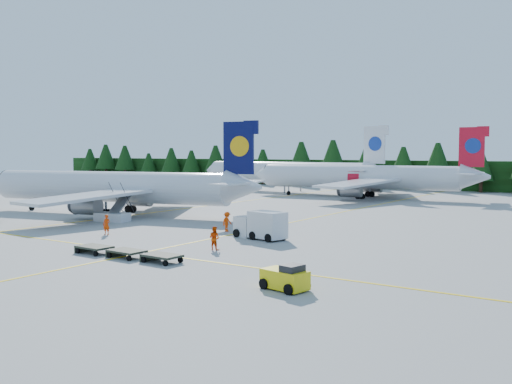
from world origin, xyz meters
The scene contains 15 objects.
ground centered at (0.00, 0.00, 0.00)m, with size 320.00×320.00×0.00m, color gray.
taxi_stripe_a centered at (-14.00, 20.00, 0.01)m, with size 0.25×120.00×0.01m, color yellow.
taxi_stripe_b centered at (6.00, 20.00, 0.01)m, with size 0.25×120.00×0.01m, color yellow.
taxi_stripe_cross centered at (0.00, -6.00, 0.01)m, with size 80.00×0.25×0.01m, color yellow.
treeline_hedge centered at (0.00, 82.00, 3.00)m, with size 220.00×4.00×6.00m, color black.
airliner_navy centered at (-17.94, 11.37, 3.37)m, with size 38.04×30.98×11.19m.
airliner_red centered at (-2.72, 52.85, 3.49)m, with size 39.97×32.76×11.62m.
airliner_far_left centered at (-21.08, 58.67, 3.85)m, with size 42.17×7.51×12.26m.
airstairs centered at (-11.26, 6.77, 0.73)m, with size 4.02×5.46×3.35m.
service_truck centered at (9.58, 5.00, 1.24)m, with size 5.48×2.96×2.51m.
baggage_tug centered at (21.27, -10.17, 0.69)m, with size 2.87×1.90×1.41m.
dolly_train centered at (6.56, -8.23, 0.51)m, with size 9.60×1.98×0.16m.
crew_a centered at (-3.74, -0.98, 0.95)m, with size 0.70×0.46×1.91m, color #DC3704.
crew_b centered at (9.81, -1.95, 0.94)m, with size 0.92×0.71×1.89m, color #E14004.
crew_c centered at (4.37, 7.07, 0.97)m, with size 0.80×0.54×1.93m, color #FF4305.
Camera 1 is at (37.41, -37.41, 7.75)m, focal length 40.00 mm.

